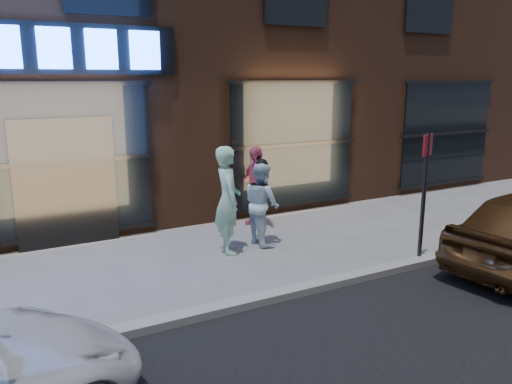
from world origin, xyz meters
TOP-DOWN VIEW (x-y plane):
  - ground at (0.00, 0.00)m, footprint 90.00×90.00m
  - curb at (0.00, 0.00)m, footprint 60.00×0.25m
  - man_bowtie at (2.47, 2.15)m, footprint 0.61×0.79m
  - man_cap at (3.24, 2.27)m, footprint 0.63×0.79m
  - passerby at (3.74, 3.44)m, footprint 0.47×1.02m
  - sign_post at (5.12, 0.10)m, footprint 0.34×0.17m

SIDE VIEW (x-z plane):
  - ground at x=0.00m, z-range 0.00..0.00m
  - curb at x=0.00m, z-range 0.00..0.12m
  - man_cap at x=3.24m, z-range 0.00..1.58m
  - passerby at x=3.74m, z-range 0.00..1.70m
  - man_bowtie at x=2.47m, z-range 0.00..1.94m
  - sign_post at x=5.12m, z-range 0.23..2.46m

